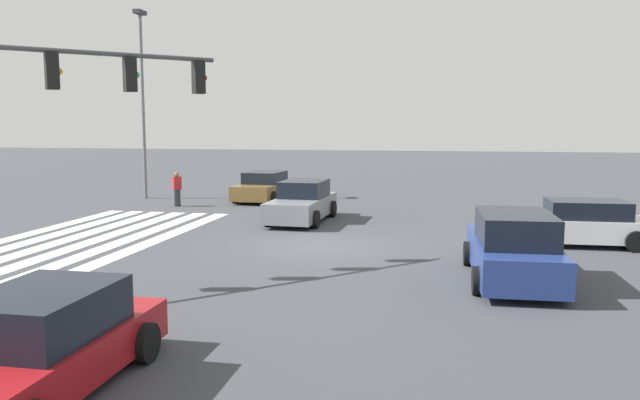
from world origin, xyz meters
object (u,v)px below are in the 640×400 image
at_px(car_4, 513,249).
at_px(car_0, 302,203).
at_px(traffic_signal_mast, 8,95).
at_px(car_1, 580,224).
at_px(pedestrian, 177,187).
at_px(car_3, 264,187).
at_px(street_light_pole_b, 142,89).
at_px(car_2, 39,348).

bearing_deg(car_4, car_0, 38.78).
bearing_deg(traffic_signal_mast, car_0, 23.39).
height_order(car_1, pedestrian, pedestrian).
relative_size(car_1, car_4, 0.96).
bearing_deg(car_0, car_3, -149.21).
bearing_deg(street_light_pole_b, traffic_signal_mast, 17.42).
bearing_deg(car_1, car_3, -36.96).
bearing_deg(pedestrian, car_1, 23.11).
bearing_deg(street_light_pole_b, car_3, 93.32).
height_order(car_4, street_light_pole_b, street_light_pole_b).
distance_m(car_4, pedestrian, 17.59).
bearing_deg(car_0, traffic_signal_mast, -19.49).
xyz_separation_m(car_1, street_light_pole_b, (-8.71, -18.89, 4.78)).
relative_size(traffic_signal_mast, street_light_pole_b, 0.65).
bearing_deg(pedestrian, car_4, 4.43).
distance_m(car_0, car_2, 15.87).
height_order(traffic_signal_mast, car_0, traffic_signal_mast).
bearing_deg(pedestrian, traffic_signal_mast, -36.43).
bearing_deg(car_4, traffic_signal_mast, 101.29).
distance_m(traffic_signal_mast, car_1, 16.18).
relative_size(traffic_signal_mast, car_0, 1.27).
distance_m(traffic_signal_mast, car_4, 12.08).
height_order(car_1, street_light_pole_b, street_light_pole_b).
xyz_separation_m(traffic_signal_mast, car_2, (5.14, 4.20, -3.69)).
distance_m(car_3, car_4, 17.48).
xyz_separation_m(traffic_signal_mast, street_light_pole_b, (-16.44, -5.16, 1.08)).
xyz_separation_m(car_3, street_light_pole_b, (0.35, -6.10, 4.77)).
bearing_deg(car_4, car_1, -28.33).
distance_m(car_2, car_3, 22.18).
bearing_deg(car_3, car_1, 57.84).
bearing_deg(traffic_signal_mast, car_2, -95.73).
bearing_deg(car_2, car_1, 142.90).
bearing_deg(car_2, traffic_signal_mast, -141.31).
bearing_deg(pedestrian, car_0, 18.44).
xyz_separation_m(car_2, car_4, (-7.80, 7.02, 0.11)).
xyz_separation_m(car_4, street_light_pole_b, (-13.78, -16.38, 4.66)).
bearing_deg(car_0, pedestrian, -113.53).
height_order(car_1, car_4, car_4).
relative_size(car_3, car_4, 0.93).
bearing_deg(car_2, car_4, 137.42).
bearing_deg(car_3, pedestrian, -45.06).
height_order(car_3, street_light_pole_b, street_light_pole_b).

